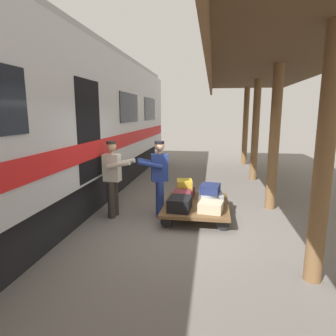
# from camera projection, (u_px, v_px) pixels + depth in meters

# --- Properties ---
(ground_plane) EXTENTS (60.00, 60.00, 0.00)m
(ground_plane) POSITION_uv_depth(u_px,v_px,m) (187.00, 228.00, 5.90)
(ground_plane) COLOR slate
(platform_canopy) EXTENTS (3.20, 16.58, 3.56)m
(platform_canopy) POSITION_uv_depth(u_px,v_px,m) (295.00, 56.00, 5.01)
(platform_canopy) COLOR brown
(platform_canopy) RESTS_ON ground_plane
(train_car) EXTENTS (3.03, 16.47, 4.00)m
(train_car) POSITION_uv_depth(u_px,v_px,m) (21.00, 125.00, 6.03)
(train_car) COLOR #B7BABF
(train_car) RESTS_ON ground_plane
(luggage_cart) EXTENTS (1.42, 1.85, 0.30)m
(luggage_cart) POSITION_uv_depth(u_px,v_px,m) (196.00, 205.00, 6.54)
(luggage_cart) COLOR brown
(luggage_cart) RESTS_ON ground_plane
(suitcase_teal_softside) EXTENTS (0.42, 0.56, 0.20)m
(suitcase_teal_softside) POSITION_uv_depth(u_px,v_px,m) (211.00, 194.00, 6.96)
(suitcase_teal_softside) COLOR #1E666B
(suitcase_teal_softside) RESTS_ON luggage_cart
(suitcase_black_hardshell) EXTENTS (0.49, 0.59, 0.27)m
(suitcase_black_hardshell) POSITION_uv_depth(u_px,v_px,m) (180.00, 204.00, 6.06)
(suitcase_black_hardshell) COLOR black
(suitcase_black_hardshell) RESTS_ON luggage_cart
(suitcase_maroon_trunk) EXTENTS (0.49, 0.61, 0.17)m
(suitcase_maroon_trunk) POSITION_uv_depth(u_px,v_px,m) (184.00, 193.00, 7.06)
(suitcase_maroon_trunk) COLOR maroon
(suitcase_maroon_trunk) RESTS_ON luggage_cart
(suitcase_gray_aluminum) EXTENTS (0.55, 0.55, 0.26)m
(suitcase_gray_aluminum) POSITION_uv_depth(u_px,v_px,m) (211.00, 198.00, 6.46)
(suitcase_gray_aluminum) COLOR #9EA0A5
(suitcase_gray_aluminum) RESTS_ON luggage_cart
(suitcase_burgundy_valise) EXTENTS (0.40, 0.49, 0.27)m
(suitcase_burgundy_valise) POSITION_uv_depth(u_px,v_px,m) (182.00, 197.00, 6.56)
(suitcase_burgundy_valise) COLOR maroon
(suitcase_burgundy_valise) RESTS_ON luggage_cart
(suitcase_cream_canvas) EXTENTS (0.53, 0.52, 0.21)m
(suitcase_cream_canvas) POSITION_uv_depth(u_px,v_px,m) (211.00, 207.00, 5.97)
(suitcase_cream_canvas) COLOR beige
(suitcase_cream_canvas) RESTS_ON luggage_cart
(suitcase_navy_fabric) EXTENTS (0.46, 0.52, 0.19)m
(suitcase_navy_fabric) POSITION_uv_depth(u_px,v_px,m) (210.00, 189.00, 6.39)
(suitcase_navy_fabric) COLOR navy
(suitcase_navy_fabric) RESTS_ON suitcase_gray_aluminum
(suitcase_yellow_case) EXTENTS (0.41, 0.48, 0.24)m
(suitcase_yellow_case) POSITION_uv_depth(u_px,v_px,m) (185.00, 185.00, 7.03)
(suitcase_yellow_case) COLOR gold
(suitcase_yellow_case) RESTS_ON suitcase_maroon_trunk
(porter_in_overalls) EXTENTS (0.73, 0.56, 1.70)m
(porter_in_overalls) POSITION_uv_depth(u_px,v_px,m) (159.00, 176.00, 6.42)
(porter_in_overalls) COLOR navy
(porter_in_overalls) RESTS_ON ground_plane
(porter_by_door) EXTENTS (0.69, 0.46, 1.70)m
(porter_by_door) POSITION_uv_depth(u_px,v_px,m) (113.00, 176.00, 6.41)
(porter_by_door) COLOR #332D28
(porter_by_door) RESTS_ON ground_plane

